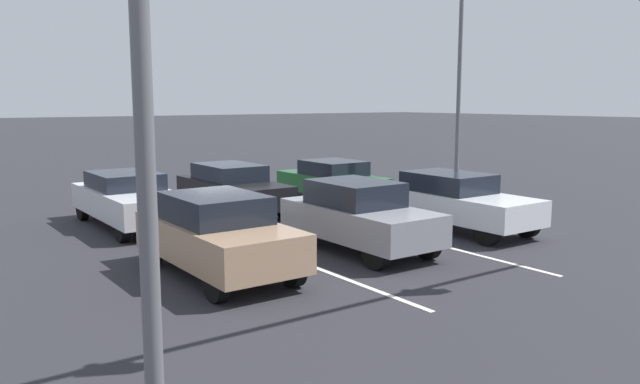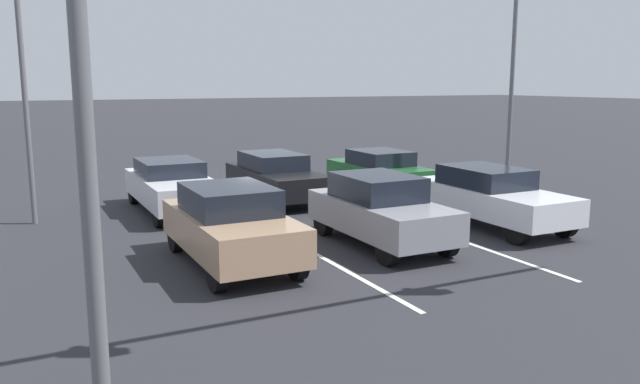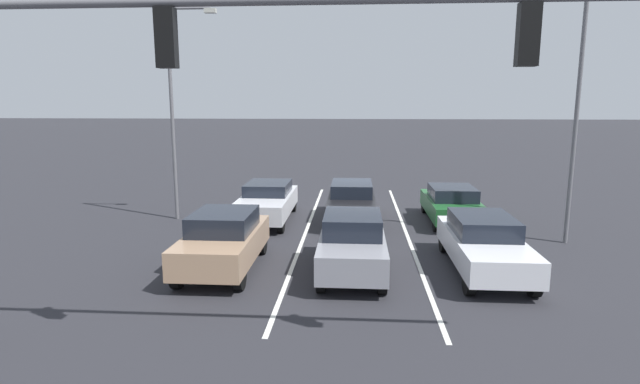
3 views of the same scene
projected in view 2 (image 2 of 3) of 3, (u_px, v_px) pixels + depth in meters
The scene contains 11 objects.
ground_plane at pixel (269, 195), 20.97m from camera, with size 240.00×240.00×0.00m, color #28282D.
lane_stripe_left_divider at pixel (355, 204), 19.45m from camera, with size 0.12×17.27×0.01m, color silver.
lane_stripe_center_divider at pixel (244, 215), 17.85m from camera, with size 0.12×17.27×0.01m, color silver.
car_gray_midlane_front at pixel (380, 209), 14.46m from camera, with size 1.77×4.13×1.63m.
car_white_leftlane_front at pixel (489, 195), 16.45m from camera, with size 1.81×4.80×1.54m.
car_tan_rightlane_front at pixel (231, 224), 12.90m from camera, with size 1.86×4.25×1.65m.
car_black_midlane_second at pixel (275, 176), 19.86m from camera, with size 1.81×4.63×1.52m.
car_silver_rightlane_second at pixel (172, 185), 18.20m from camera, with size 1.89×4.78×1.50m.
car_darkgreen_leftlane_second at pixel (379, 170), 21.63m from camera, with size 1.88×4.31×1.43m.
street_lamp_right_shoulder at pixel (29, 42), 16.00m from camera, with size 1.97×0.24×8.29m.
street_lamp_left_shoulder at pixel (510, 46), 19.90m from camera, with size 1.62×0.24×8.60m.
Camera 2 is at (7.71, 19.21, 3.77)m, focal length 35.00 mm.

